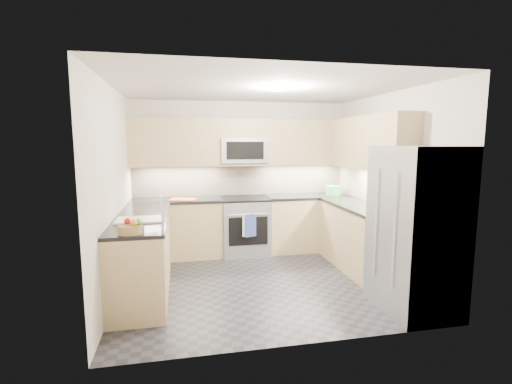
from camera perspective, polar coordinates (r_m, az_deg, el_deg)
name	(u,v)px	position (r m, az deg, el deg)	size (l,w,h in m)	color
floor	(261,281)	(5.08, 0.82, -13.50)	(3.60, 3.20, 0.00)	black
ceiling	(262,88)	(4.78, 0.88, 15.68)	(3.60, 3.20, 0.02)	beige
wall_back	(241,176)	(6.33, -2.28, 2.41)	(3.60, 0.02, 2.50)	beige
wall_front	(301,211)	(3.24, 6.96, -2.85)	(3.60, 0.02, 2.50)	beige
wall_left	(114,192)	(4.72, -21.00, 0.03)	(0.02, 3.20, 2.50)	beige
wall_right	(388,185)	(5.45, 19.68, 1.07)	(0.02, 3.20, 2.50)	beige
base_cab_back_left	(177,229)	(6.08, -12.00, -5.63)	(1.42, 0.60, 0.90)	tan
base_cab_back_right	(307,223)	(6.44, 7.85, -4.78)	(1.42, 0.60, 0.90)	tan
base_cab_right	(361,239)	(5.57, 15.83, -7.00)	(0.60, 1.70, 0.90)	tan
base_cab_peninsula	(143,255)	(4.85, -16.99, -9.27)	(0.60, 2.00, 0.90)	tan
countertop_back_left	(177,200)	(5.99, -12.13, -1.25)	(1.42, 0.63, 0.04)	black
countertop_back_right	(308,196)	(6.35, 7.93, -0.64)	(1.42, 0.63, 0.04)	black
countertop_right	(362,207)	(5.48, 16.02, -2.23)	(0.63, 1.70, 0.04)	black
countertop_peninsula	(141,218)	(4.74, -17.21, -3.82)	(0.63, 2.00, 0.04)	black
upper_cab_back	(243,143)	(6.13, -2.04, 7.61)	(3.60, 0.35, 0.75)	tan
upper_cab_right	(368,143)	(5.57, 16.92, 7.26)	(0.35, 1.95, 0.75)	tan
backsplash_back	(241,180)	(6.33, -2.27, 1.91)	(3.60, 0.01, 0.51)	tan
backsplash_right	(371,185)	(5.84, 17.33, 1.05)	(0.01, 2.30, 0.51)	tan
gas_range	(245,226)	(6.14, -1.74, -5.28)	(0.76, 0.65, 0.91)	#94969B
range_cooktop	(245,199)	(6.06, -1.76, -1.03)	(0.76, 0.65, 0.03)	black
oven_door_glass	(248,231)	(5.83, -1.18, -6.05)	(0.62, 0.02, 0.45)	black
oven_handle	(249,214)	(5.75, -1.16, -3.48)	(0.02, 0.02, 0.60)	#B2B5BA
microwave	(243,150)	(6.11, -2.00, 6.44)	(0.76, 0.40, 0.40)	#9EA0A6
microwave_door	(245,151)	(5.91, -1.66, 6.39)	(0.60, 0.01, 0.28)	black
refrigerator	(416,230)	(4.36, 23.35, -5.37)	(0.70, 0.90, 1.80)	#94979B
fridge_handle_left	(394,231)	(4.01, 20.50, -5.63)	(0.02, 0.02, 1.20)	#B2B5BA
fridge_handle_right	(376,223)	(4.31, 17.96, -4.59)	(0.02, 0.02, 1.20)	#B2B5BA
sink_basin	(139,226)	(4.50, -17.50, -4.95)	(0.52, 0.38, 0.16)	white
faucet	(162,208)	(4.44, -14.26, -2.37)	(0.03, 0.03, 0.28)	silver
utensil_bowl	(334,190)	(6.47, 11.90, 0.28)	(0.27, 0.27, 0.15)	#4EAC4A
cutting_board	(183,199)	(5.89, -11.14, -1.12)	(0.39, 0.27, 0.01)	#DD4314
fruit_basket	(130,229)	(3.89, -18.81, -5.46)	(0.23, 0.23, 0.09)	olive
fruit_apple	(127,221)	(3.93, -19.17, -4.27)	(0.07, 0.07, 0.07)	#A81319
fruit_pear	(139,222)	(3.86, -17.56, -4.39)	(0.07, 0.07, 0.07)	#57B14C
dish_towel_check	(247,226)	(5.76, -1.32, -5.18)	(0.18, 0.01, 0.33)	silver
dish_towel_blue	(251,225)	(5.77, -0.83, -5.16)	(0.19, 0.02, 0.36)	navy
fruit_orange	(134,223)	(3.83, -18.27, -4.54)	(0.07, 0.07, 0.07)	orange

